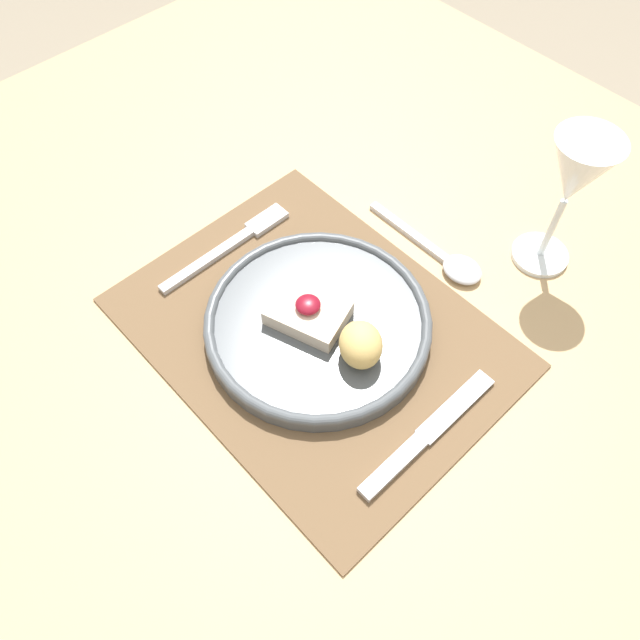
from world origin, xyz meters
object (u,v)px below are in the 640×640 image
at_px(fork, 234,242).
at_px(dinner_plate, 321,325).
at_px(spoon, 449,260).
at_px(wine_glass_near, 575,179).
at_px(knife, 420,441).

bearing_deg(fork, dinner_plate, -4.56).
distance_m(dinner_plate, spoon, 0.18).
distance_m(dinner_plate, wine_glass_near, 0.30).
height_order(dinner_plate, knife, dinner_plate).
relative_size(dinner_plate, knife, 1.35).
xyz_separation_m(knife, spoon, (-0.13, 0.19, -0.00)).
distance_m(knife, wine_glass_near, 0.31).
relative_size(dinner_plate, fork, 1.35).
xyz_separation_m(dinner_plate, fork, (-0.16, 0.01, -0.01)).
bearing_deg(dinner_plate, spoon, 79.82).
relative_size(knife, wine_glass_near, 1.05).
bearing_deg(knife, dinner_plate, 173.84).
bearing_deg(dinner_plate, knife, -6.45).
height_order(fork, wine_glass_near, wine_glass_near).
relative_size(dinner_plate, wine_glass_near, 1.41).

